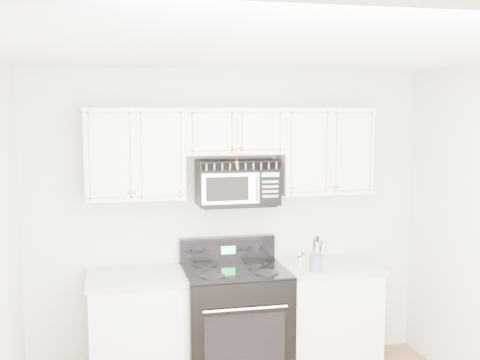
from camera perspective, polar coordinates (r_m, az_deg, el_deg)
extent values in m
cube|color=white|center=(3.56, 4.66, 12.32)|extent=(3.50, 3.50, 0.01)
cube|color=white|center=(5.33, -1.06, -3.64)|extent=(3.50, 0.01, 2.60)
cube|color=white|center=(5.15, -9.33, -14.01)|extent=(0.82, 0.63, 0.88)
cube|color=silver|center=(5.01, -9.43, -9.07)|extent=(0.86, 0.65, 0.04)
cube|color=white|center=(5.47, 8.10, -12.76)|extent=(0.82, 0.63, 0.88)
cube|color=silver|center=(5.33, 8.18, -8.09)|extent=(0.86, 0.65, 0.04)
cube|color=black|center=(5.64, 7.89, -16.38)|extent=(0.82, 0.55, 0.10)
cube|color=black|center=(5.20, -0.47, -13.50)|extent=(0.85, 0.73, 0.92)
cube|color=black|center=(4.86, 0.47, -15.06)|extent=(0.65, 0.01, 0.45)
cylinder|color=silver|center=(4.75, 0.54, -12.14)|extent=(0.67, 0.02, 0.02)
cube|color=black|center=(5.06, -0.48, -8.55)|extent=(0.85, 0.73, 0.02)
cube|color=black|center=(5.34, -1.21, -6.56)|extent=(0.85, 0.08, 0.22)
cube|color=#19E540|center=(5.29, -1.11, -6.67)|extent=(0.12, 0.00, 0.07)
cube|color=white|center=(4.99, -9.96, 2.47)|extent=(0.80, 0.33, 0.75)
cube|color=white|center=(5.32, 7.99, 2.75)|extent=(0.80, 0.33, 0.75)
cube|color=white|center=(5.08, -0.70, 4.67)|extent=(0.84, 0.33, 0.39)
sphere|color=#B49548|center=(4.83, -10.03, -1.18)|extent=(0.03, 0.03, 0.03)
sphere|color=#B49548|center=(4.86, -5.78, -1.07)|extent=(0.03, 0.03, 0.03)
sphere|color=#B49548|center=(5.06, 5.07, -0.76)|extent=(0.03, 0.03, 0.03)
sphere|color=#B49548|center=(5.18, 8.87, -0.64)|extent=(0.03, 0.03, 0.03)
sphere|color=#B49548|center=(4.90, -0.59, 3.02)|extent=(0.03, 0.03, 0.03)
sphere|color=#B49548|center=(4.91, 0.10, 3.03)|extent=(0.03, 0.03, 0.03)
cylinder|color=#BC1200|center=(4.91, -0.34, 2.35)|extent=(0.01, 0.00, 0.12)
sphere|color=#B49548|center=(4.91, -0.33, 1.61)|extent=(0.04, 0.04, 0.04)
cube|color=black|center=(5.12, -0.26, -0.20)|extent=(0.69, 0.34, 0.38)
cube|color=#B3A78E|center=(4.94, 0.15, 1.30)|extent=(0.67, 0.01, 0.07)
cube|color=silver|center=(4.93, -0.88, -0.83)|extent=(0.48, 0.01, 0.25)
cube|color=black|center=(4.92, -1.21, -0.85)|extent=(0.36, 0.01, 0.20)
cube|color=black|center=(5.01, 2.87, -0.72)|extent=(0.19, 0.01, 0.25)
cube|color=#19E540|center=(4.99, 2.90, 0.51)|extent=(0.15, 0.00, 0.03)
cylinder|color=silver|center=(4.95, 1.77, -0.81)|extent=(0.02, 0.02, 0.22)
cylinder|color=slate|center=(5.08, 7.22, -7.79)|extent=(0.11, 0.11, 0.13)
cylinder|color=olive|center=(5.08, 7.55, -7.00)|extent=(0.01, 0.01, 0.23)
cylinder|color=black|center=(5.08, 6.98, -6.87)|extent=(0.01, 0.01, 0.25)
cylinder|color=olive|center=(5.03, 7.18, -6.90)|extent=(0.01, 0.01, 0.27)
cylinder|color=black|center=(5.08, 7.55, -7.00)|extent=(0.01, 0.01, 0.23)
cylinder|color=olive|center=(5.08, 6.97, -6.88)|extent=(0.01, 0.01, 0.25)
cylinder|color=silver|center=(5.20, 5.74, -7.75)|extent=(0.04, 0.04, 0.08)
cylinder|color=silver|center=(5.19, 5.75, -7.23)|extent=(0.04, 0.04, 0.02)
cylinder|color=silver|center=(5.28, 6.05, -7.48)|extent=(0.04, 0.04, 0.09)
cylinder|color=silver|center=(5.27, 6.06, -6.92)|extent=(0.04, 0.04, 0.02)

